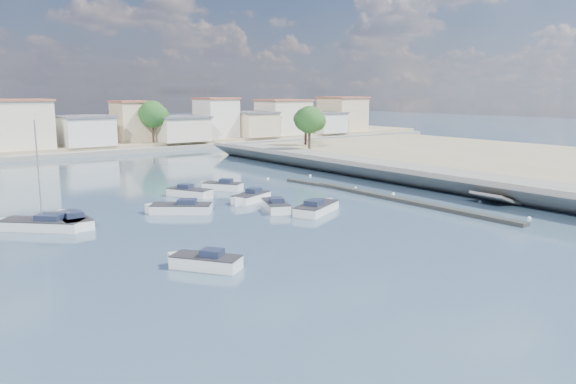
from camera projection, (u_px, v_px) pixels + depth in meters
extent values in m
plane|color=#2C4458|center=(201.00, 174.00, 75.71)|extent=(400.00, 400.00, 0.00)
cube|color=slate|center=(453.00, 179.00, 65.13)|extent=(5.00, 90.00, 1.80)
cube|color=slate|center=(429.00, 183.00, 62.57)|extent=(4.17, 90.00, 2.86)
cube|color=gray|center=(554.00, 165.00, 78.38)|extent=(40.00, 90.00, 1.70)
cube|color=slate|center=(500.00, 200.00, 55.47)|extent=(5.31, 3.50, 1.94)
cube|color=black|center=(406.00, 201.00, 56.12)|extent=(1.00, 26.00, 0.35)
cube|color=black|center=(313.00, 183.00, 66.88)|extent=(2.00, 8.05, 0.30)
cube|color=gray|center=(82.00, 142.00, 116.61)|extent=(160.00, 40.00, 1.40)
cube|color=slate|center=(118.00, 152.00, 100.09)|extent=(160.00, 2.50, 0.80)
cube|color=beige|center=(18.00, 125.00, 95.12)|extent=(10.00, 9.00, 8.00)
cube|color=#99513D|center=(16.00, 100.00, 94.39)|extent=(10.60, 9.54, 0.35)
cube|color=silver|center=(86.00, 131.00, 101.07)|extent=(8.50, 8.50, 5.00)
cube|color=#595960|center=(85.00, 116.00, 100.60)|extent=(9.01, 9.01, 0.35)
cube|color=#CFB78E|center=(133.00, 122.00, 109.10)|extent=(6.50, 7.50, 7.50)
cube|color=#99513D|center=(132.00, 102.00, 108.41)|extent=(6.89, 7.95, 0.35)
cube|color=beige|center=(180.00, 129.00, 110.92)|extent=(9.50, 9.00, 4.50)
cube|color=#595960|center=(179.00, 117.00, 110.49)|extent=(10.07, 9.54, 0.35)
cube|color=silver|center=(216.00, 118.00, 118.86)|extent=(7.00, 8.00, 8.00)
cube|color=#99513D|center=(216.00, 98.00, 118.13)|extent=(7.42, 8.48, 0.35)
cube|color=#CFB78E|center=(253.00, 125.00, 122.26)|extent=(8.00, 9.00, 5.00)
cube|color=#595960|center=(253.00, 112.00, 121.79)|extent=(8.48, 9.54, 0.35)
cube|color=beige|center=(284.00, 117.00, 128.12)|extent=(10.50, 8.50, 7.50)
cube|color=#99513D|center=(284.00, 100.00, 127.43)|extent=(11.13, 9.01, 0.35)
cube|color=silver|center=(326.00, 123.00, 133.29)|extent=(7.50, 7.50, 4.50)
cube|color=#595960|center=(326.00, 113.00, 132.86)|extent=(7.95, 7.95, 0.35)
cube|color=#CFB78E|center=(342.00, 114.00, 140.05)|extent=(9.00, 9.50, 8.00)
cube|color=#99513D|center=(343.00, 97.00, 139.32)|extent=(9.54, 10.07, 0.35)
cylinder|color=#38281E|center=(36.00, 139.00, 98.12)|extent=(0.44, 0.44, 2.93)
sphere|color=#1D4115|center=(35.00, 122.00, 97.61)|extent=(4.16, 4.16, 4.16)
sphere|color=#1D4115|center=(41.00, 123.00, 97.70)|extent=(3.12, 3.12, 3.12)
sphere|color=#1D4115|center=(30.00, 121.00, 97.51)|extent=(2.86, 2.86, 2.86)
cylinder|color=#38281E|center=(153.00, 133.00, 106.68)|extent=(0.44, 0.44, 3.60)
sphere|color=#1D4115|center=(152.00, 114.00, 106.05)|extent=(5.12, 5.12, 5.12)
sphere|color=#1D4115|center=(159.00, 115.00, 106.15)|extent=(3.84, 3.84, 3.84)
sphere|color=#1D4115|center=(147.00, 113.00, 105.93)|extent=(3.52, 3.52, 3.52)
cylinder|color=#38281E|center=(219.00, 130.00, 118.50)|extent=(0.44, 0.44, 3.15)
sphere|color=#1D4115|center=(218.00, 115.00, 117.95)|extent=(4.48, 4.48, 4.48)
sphere|color=#1D4115|center=(223.00, 116.00, 118.04)|extent=(3.36, 3.36, 3.36)
sphere|color=#1D4115|center=(215.00, 115.00, 117.85)|extent=(3.08, 3.08, 3.08)
cylinder|color=#38281E|center=(283.00, 128.00, 127.17)|extent=(0.44, 0.44, 2.70)
sphere|color=#1D4115|center=(283.00, 117.00, 126.70)|extent=(3.84, 3.84, 3.84)
sphere|color=#1D4115|center=(286.00, 117.00, 126.78)|extent=(2.88, 2.88, 2.88)
sphere|color=#1D4115|center=(279.00, 116.00, 126.61)|extent=(2.64, 2.64, 2.64)
cylinder|color=#38281E|center=(309.00, 139.00, 91.22)|extent=(0.44, 0.44, 3.15)
sphere|color=#1D4115|center=(309.00, 120.00, 90.67)|extent=(4.48, 4.48, 4.48)
sphere|color=#1D4115|center=(316.00, 121.00, 90.76)|extent=(3.36, 3.36, 3.36)
sphere|color=#1D4115|center=(304.00, 119.00, 90.56)|extent=(3.08, 3.08, 3.08)
cylinder|color=#38281E|center=(306.00, 136.00, 98.32)|extent=(0.44, 0.44, 2.93)
sphere|color=#1D4115|center=(306.00, 120.00, 97.82)|extent=(4.16, 4.16, 4.16)
sphere|color=#1D4115|center=(311.00, 121.00, 97.90)|extent=(3.12, 3.12, 3.12)
sphere|color=#1D4115|center=(301.00, 119.00, 97.72)|extent=(2.86, 2.86, 2.86)
cube|color=white|center=(206.00, 264.00, 35.16)|extent=(3.91, 4.52, 1.00)
cube|color=white|center=(180.00, 261.00, 35.71)|extent=(1.38, 1.38, 1.00)
cube|color=#262628|center=(206.00, 256.00, 35.07)|extent=(3.94, 4.54, 0.08)
cube|color=#1E253D|center=(212.00, 253.00, 34.90)|extent=(1.62, 1.67, 0.48)
cube|color=white|center=(276.00, 207.00, 52.49)|extent=(3.52, 4.94, 1.00)
cube|color=white|center=(271.00, 203.00, 54.37)|extent=(1.70, 1.70, 1.00)
cube|color=#262628|center=(276.00, 202.00, 52.41)|extent=(3.55, 4.96, 0.08)
cube|color=#1E253D|center=(277.00, 200.00, 51.93)|extent=(1.60, 1.72, 0.48)
cube|color=white|center=(181.00, 210.00, 51.33)|extent=(5.56, 4.94, 1.00)
cube|color=white|center=(156.00, 210.00, 51.36)|extent=(1.63, 1.63, 1.00)
cube|color=#262628|center=(181.00, 204.00, 51.24)|extent=(5.58, 4.98, 0.08)
cube|color=#1E253D|center=(187.00, 202.00, 51.19)|extent=(2.07, 2.01, 0.48)
cube|color=white|center=(251.00, 198.00, 56.71)|extent=(4.93, 3.55, 1.00)
cube|color=white|center=(240.00, 202.00, 55.04)|extent=(1.71, 1.71, 1.00)
cube|color=#262628|center=(251.00, 194.00, 56.62)|extent=(4.95, 3.59, 0.08)
cube|color=#1E253D|center=(254.00, 191.00, 56.97)|extent=(1.72, 1.61, 0.48)
cube|color=white|center=(72.00, 222.00, 46.45)|extent=(2.20, 5.46, 1.00)
cube|color=white|center=(64.00, 217.00, 48.31)|extent=(2.15, 2.15, 1.00)
cube|color=#262628|center=(71.00, 216.00, 46.37)|extent=(2.24, 5.46, 0.08)
cube|color=#1E253D|center=(73.00, 214.00, 45.89)|extent=(1.35, 1.64, 0.48)
cube|color=white|center=(223.00, 187.00, 63.40)|extent=(3.97, 4.57, 1.00)
cube|color=white|center=(208.00, 186.00, 63.96)|extent=(1.42, 1.42, 1.00)
cube|color=#262628|center=(223.00, 183.00, 63.31)|extent=(4.00, 4.59, 0.08)
cube|color=#1E253D|center=(226.00, 181.00, 63.14)|extent=(1.64, 1.70, 0.48)
cube|color=white|center=(190.00, 194.00, 59.40)|extent=(3.79, 5.07, 1.00)
cube|color=white|center=(206.00, 195.00, 58.51)|extent=(1.60, 1.60, 1.00)
cube|color=#262628|center=(190.00, 189.00, 59.31)|extent=(3.82, 5.09, 0.08)
cube|color=#1E253D|center=(186.00, 186.00, 59.48)|extent=(1.65, 1.79, 0.48)
cube|color=white|center=(317.00, 209.00, 51.39)|extent=(5.93, 4.41, 1.00)
cube|color=white|center=(327.00, 205.00, 53.48)|extent=(1.95, 1.95, 1.00)
cube|color=#262628|center=(317.00, 204.00, 51.31)|extent=(5.95, 4.45, 0.08)
cube|color=#1E253D|center=(314.00, 203.00, 50.78)|extent=(2.09, 1.95, 0.48)
cube|color=white|center=(43.00, 226.00, 45.06)|extent=(6.31, 6.25, 1.00)
cube|color=white|center=(9.00, 225.00, 45.44)|extent=(1.59, 1.59, 1.00)
cube|color=#262628|center=(42.00, 220.00, 44.97)|extent=(6.35, 6.28, 0.08)
cube|color=#1E253D|center=(50.00, 217.00, 44.84)|extent=(2.39, 2.38, 0.48)
cylinder|color=silver|center=(38.00, 171.00, 44.26)|extent=(0.12, 0.12, 8.00)
cylinder|color=silver|center=(56.00, 212.00, 44.69)|extent=(1.77, 1.74, 0.08)
sphere|color=white|center=(480.00, 202.00, 56.17)|extent=(0.37, 0.37, 0.37)
sphere|color=white|center=(393.00, 194.00, 60.44)|extent=(0.37, 0.37, 0.37)
sphere|color=white|center=(529.00, 218.00, 48.86)|extent=(0.37, 0.37, 0.37)
sphere|color=white|center=(355.00, 188.00, 64.10)|extent=(0.37, 0.37, 0.37)
sphere|color=white|center=(268.00, 179.00, 70.90)|extent=(0.37, 0.37, 0.37)
sphere|color=white|center=(310.00, 176.00, 73.69)|extent=(0.37, 0.37, 0.37)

